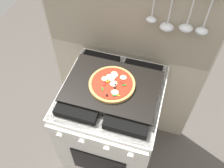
% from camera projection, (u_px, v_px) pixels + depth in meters
% --- Properties ---
extents(ground_plane, '(4.00, 4.00, 0.00)m').
position_uv_depth(ground_plane, '(112.00, 151.00, 2.11)').
color(ground_plane, '#4C4742').
extents(kitchen_backsplash, '(1.10, 0.09, 1.55)m').
position_uv_depth(kitchen_backsplash, '(126.00, 61.00, 1.70)').
color(kitchen_backsplash, '#B2A893').
rests_on(kitchen_backsplash, ground_plane).
extents(stove, '(0.60, 0.64, 0.90)m').
position_uv_depth(stove, '(112.00, 125.00, 1.76)').
color(stove, white).
rests_on(stove, ground_plane).
extents(baking_tray, '(0.54, 0.38, 0.02)m').
position_uv_depth(baking_tray, '(112.00, 86.00, 1.41)').
color(baking_tray, black).
rests_on(baking_tray, stove).
extents(pizza_left, '(0.27, 0.27, 0.03)m').
position_uv_depth(pizza_left, '(112.00, 84.00, 1.39)').
color(pizza_left, tan).
rests_on(pizza_left, baking_tray).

